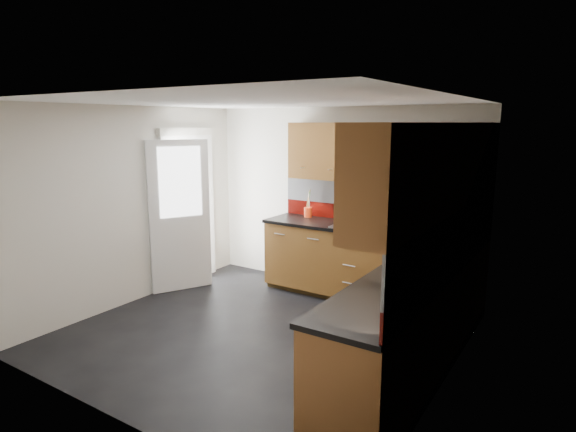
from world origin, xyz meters
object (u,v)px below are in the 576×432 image
Objects in this scene: gas_hob at (360,226)px; food_processor at (449,236)px; toaster at (474,230)px; utensil_pot at (308,211)px.

gas_hob is 1.32m from food_processor.
toaster is at bearing 7.73° from gas_hob.
utensil_pot is at bearing 160.62° from food_processor.
food_processor is (-0.10, -0.70, 0.06)m from toaster.
toaster is (2.16, -0.03, -0.00)m from utensil_pot.
toaster is 0.83× the size of food_processor.
food_processor is at bearing -19.38° from utensil_pot.
utensil_pot is (-0.86, 0.20, 0.07)m from gas_hob.
food_processor is (2.06, -0.72, 0.06)m from utensil_pot.
toaster reaches higher than gas_hob.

